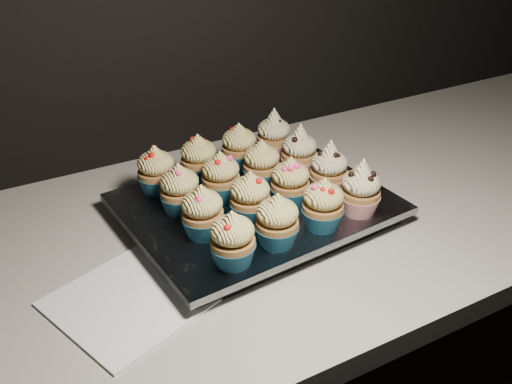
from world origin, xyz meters
The scene contains 20 objects.
worktop centered at (0.00, 1.70, 0.88)m, with size 2.44×0.64×0.04m, color beige.
napkin centered at (-0.25, 1.60, 0.90)m, with size 0.18×0.18×0.00m, color white.
baking_tray centered at (-0.01, 1.70, 0.91)m, with size 0.38×0.29×0.02m, color black.
foil_lining centered at (-0.01, 1.70, 0.93)m, with size 0.41×0.32×0.01m, color silver.
cupcake_0 centered at (-0.11, 1.57, 0.97)m, with size 0.06×0.06×0.08m.
cupcake_1 centered at (-0.04, 1.58, 0.97)m, with size 0.06×0.06×0.08m.
cupcake_2 centered at (0.05, 1.59, 0.97)m, with size 0.06×0.06×0.08m.
cupcake_3 centered at (0.12, 1.60, 0.97)m, with size 0.06×0.06×0.10m.
cupcake_4 centered at (-0.12, 1.66, 0.97)m, with size 0.06×0.06×0.08m.
cupcake_5 centered at (-0.04, 1.66, 0.97)m, with size 0.06×0.06×0.08m.
cupcake_6 centered at (0.04, 1.67, 0.97)m, with size 0.06×0.06×0.08m.
cupcake_7 centered at (0.11, 1.67, 0.97)m, with size 0.06×0.06×0.10m.
cupcake_8 centered at (-0.12, 1.73, 0.97)m, with size 0.06×0.06×0.08m.
cupcake_9 centered at (-0.05, 1.74, 0.97)m, with size 0.06×0.06×0.08m.
cupcake_10 centered at (0.03, 1.74, 0.97)m, with size 0.06×0.06×0.08m.
cupcake_11 centered at (0.11, 1.75, 0.97)m, with size 0.06×0.06×0.10m.
cupcake_12 centered at (-0.13, 1.81, 0.97)m, with size 0.06×0.06×0.08m.
cupcake_13 centered at (-0.06, 1.81, 0.97)m, with size 0.06×0.06×0.08m.
cupcake_14 centered at (0.03, 1.82, 0.97)m, with size 0.06×0.06×0.08m.
cupcake_15 centered at (0.10, 1.83, 0.97)m, with size 0.06×0.06×0.10m.
Camera 1 is at (-0.38, 1.01, 1.42)m, focal length 40.00 mm.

